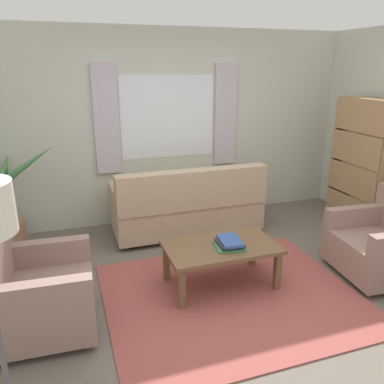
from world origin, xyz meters
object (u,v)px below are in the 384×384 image
at_px(armchair_right, 384,243).
at_px(potted_plant, 7,215).
at_px(bookshelf, 363,163).
at_px(couch, 188,207).
at_px(armchair_left, 34,293).
at_px(coffee_table, 221,250).
at_px(book_stack_on_table, 230,243).

bearing_deg(armchair_right, potted_plant, -111.93).
bearing_deg(armchair_right, bookshelf, 155.07).
height_order(couch, armchair_left, couch).
relative_size(armchair_left, bookshelf, 0.51).
xyz_separation_m(armchair_left, coffee_table, (1.71, 0.16, 0.03)).
height_order(armchair_left, armchair_right, same).
bearing_deg(potted_plant, book_stack_on_table, -37.13).
height_order(armchair_right, book_stack_on_table, armchair_right).
bearing_deg(coffee_table, couch, 86.20).
bearing_deg(bookshelf, book_stack_on_table, 111.14).
bearing_deg(coffee_table, potted_plant, 142.99).
bearing_deg(couch, armchair_left, 39.77).
distance_m(couch, book_stack_on_table, 1.39).
distance_m(couch, coffee_table, 1.34).
height_order(armchair_right, bookshelf, bookshelf).
distance_m(coffee_table, bookshelf, 2.56).
xyz_separation_m(armchair_left, potted_plant, (-0.37, 1.73, 0.09)).
bearing_deg(book_stack_on_table, potted_plant, 142.87).
distance_m(couch, armchair_left, 2.34).
bearing_deg(armchair_left, coffee_table, -81.75).
distance_m(armchair_left, bookshelf, 4.23).
distance_m(couch, potted_plant, 2.18).
height_order(couch, potted_plant, potted_plant).
bearing_deg(couch, coffee_table, 86.20).
bearing_deg(bookshelf, couch, 77.65).
distance_m(potted_plant, bookshelf, 4.53).
xyz_separation_m(coffee_table, book_stack_on_table, (0.06, -0.06, 0.09)).
height_order(potted_plant, bookshelf, bookshelf).
height_order(armchair_left, potted_plant, potted_plant).
distance_m(book_stack_on_table, potted_plant, 2.69).
relative_size(coffee_table, bookshelf, 0.64).
relative_size(couch, potted_plant, 1.47).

